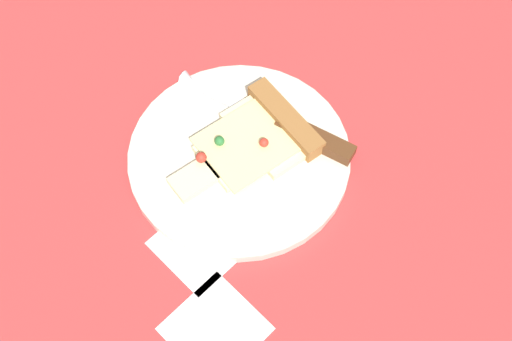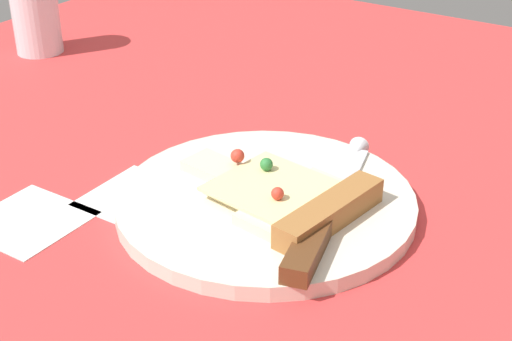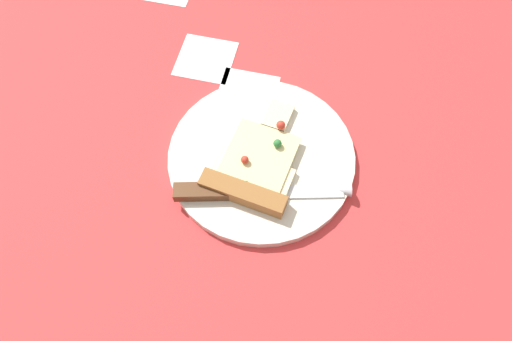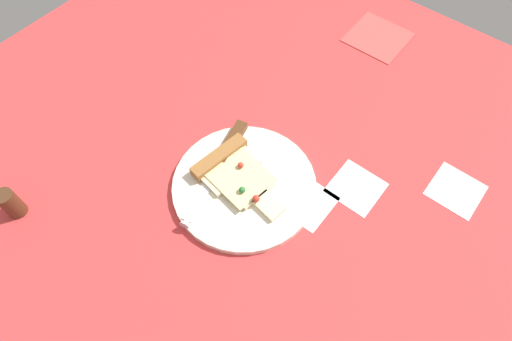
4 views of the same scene
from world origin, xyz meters
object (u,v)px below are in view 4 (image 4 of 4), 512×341
Objects in this scene: plate at (244,186)px; napkin at (378,37)px; pizza_slice at (235,173)px; pepper_shaker at (11,203)px; knife at (221,161)px.

plate is 51.30cm from napkin.
plate is at bearing 90.43° from pizza_slice.
napkin is (27.48, 80.57, -2.86)cm from pepper_shaker.
pepper_shaker is (-28.75, -29.28, 2.36)cm from plate.
pizza_slice is 39.57cm from pepper_shaker.
knife is 50.70cm from napkin.
pizza_slice is at bearing 158.10° from knife.
napkin is at bearing -173.02° from pizza_slice.
pizza_slice reaches higher than knife.
plate is at bearing 157.98° from knife.
pizza_slice is (-2.54, 0.36, 1.49)cm from plate.
pizza_slice is at bearing -91.43° from napkin.
plate is at bearing 45.53° from pepper_shaker.
pepper_shaker reaches higher than plate.
knife is (-6.42, 0.88, 1.30)cm from plate.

